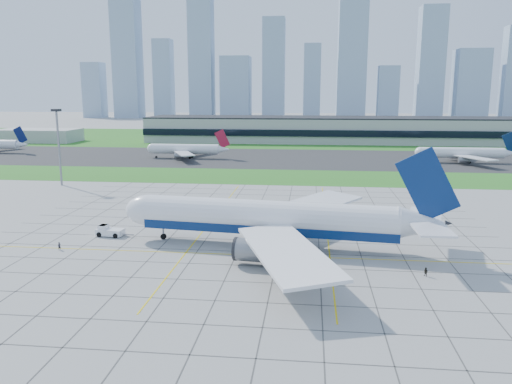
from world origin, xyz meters
The scene contains 15 objects.
ground centered at (0.00, 0.00, 0.00)m, with size 1400.00×1400.00×0.00m, color #9E9E99.
grass_median centered at (0.00, 90.00, 0.02)m, with size 700.00×35.00×0.04m, color #2C6E1F.
asphalt_taxiway centered at (0.00, 145.00, 0.03)m, with size 700.00×75.00×0.04m, color #383838.
grass_far centered at (0.00, 255.00, 0.02)m, with size 700.00×145.00×0.04m, color #2C6E1F.
apron_markings centered at (0.43, 11.09, 0.02)m, with size 120.00×130.00×0.03m.
terminal centered at (40.00, 229.87, 7.89)m, with size 260.00×43.00×15.80m.
service_block centered at (-160.00, 210.00, 4.00)m, with size 50.00×25.00×8.00m, color #B7B7B2.
light_mast centered at (-70.00, 65.00, 16.18)m, with size 2.50×2.50×25.60m.
city_skyline centered at (-8.71, 520.00, 59.09)m, with size 523.00×32.40×160.00m.
airliner centered at (6.15, 3.81, 5.80)m, with size 67.24×67.77×21.19m.
pushback_tug centered at (-29.67, 7.76, 1.06)m, with size 8.71×3.59×2.39m.
crew_near centered at (-35.53, -2.95, 0.79)m, with size 0.58×0.38×1.59m, color black.
crew_far centered at (33.89, -10.13, 0.80)m, with size 0.78×0.61×1.60m, color black.
distant_jet_1 centered at (-45.17, 139.13, 4.49)m, with size 37.97×42.66×14.08m.
distant_jet_2 centered at (81.80, 137.34, 4.49)m, with size 41.96×42.66×14.08m.
Camera 1 is at (13.89, -93.48, 30.79)m, focal length 35.00 mm.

